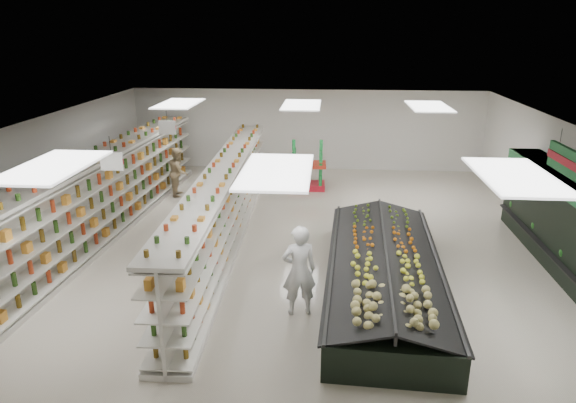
# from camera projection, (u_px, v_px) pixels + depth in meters

# --- Properties ---
(floor) EXTENTS (16.00, 16.00, 0.00)m
(floor) POSITION_uv_depth(u_px,v_px,m) (292.00, 246.00, 13.61)
(floor) COLOR beige
(floor) RESTS_ON ground
(ceiling) EXTENTS (14.00, 16.00, 0.02)m
(ceiling) POSITION_uv_depth(u_px,v_px,m) (293.00, 127.00, 12.58)
(ceiling) COLOR white
(ceiling) RESTS_ON wall_back
(wall_back) EXTENTS (14.00, 0.02, 3.20)m
(wall_back) POSITION_uv_depth(u_px,v_px,m) (307.00, 130.00, 20.65)
(wall_back) COLOR white
(wall_back) RESTS_ON floor
(wall_left) EXTENTS (0.02, 16.00, 3.20)m
(wall_left) POSITION_uv_depth(u_px,v_px,m) (30.00, 183.00, 13.62)
(wall_left) COLOR white
(wall_left) RESTS_ON floor
(aisle_sign_near) EXTENTS (0.52, 0.06, 0.75)m
(aisle_sign_near) POSITION_uv_depth(u_px,v_px,m) (112.00, 161.00, 11.12)
(aisle_sign_near) COLOR white
(aisle_sign_near) RESTS_ON ceiling
(aisle_sign_far) EXTENTS (0.52, 0.06, 0.75)m
(aisle_sign_far) POSITION_uv_depth(u_px,v_px,m) (167.00, 127.00, 14.90)
(aisle_sign_far) COLOR white
(aisle_sign_far) RESTS_ON ceiling
(gondola_left) EXTENTS (1.64, 13.24, 2.29)m
(gondola_left) POSITION_uv_depth(u_px,v_px,m) (97.00, 203.00, 13.76)
(gondola_left) COLOR silver
(gondola_left) RESTS_ON floor
(gondola_center) EXTENTS (1.18, 11.91, 2.06)m
(gondola_center) POSITION_uv_depth(u_px,v_px,m) (225.00, 207.00, 13.71)
(gondola_center) COLOR silver
(gondola_center) RESTS_ON floor
(produce_island) EXTENTS (2.78, 6.86, 1.01)m
(produce_island) POSITION_uv_depth(u_px,v_px,m) (384.00, 270.00, 11.25)
(produce_island) COLOR black
(produce_island) RESTS_ON floor
(soda_endcap) EXTENTS (1.34, 0.93, 1.68)m
(soda_endcap) POSITION_uv_depth(u_px,v_px,m) (307.00, 167.00, 18.24)
(soda_endcap) COLOR red
(soda_endcap) RESTS_ON floor
(shopper_main) EXTENTS (0.78, 0.61, 1.90)m
(shopper_main) POSITION_uv_depth(u_px,v_px,m) (299.00, 271.00, 10.13)
(shopper_main) COLOR silver
(shopper_main) RESTS_ON floor
(shopper_background) EXTENTS (0.62, 0.87, 1.66)m
(shopper_background) POSITION_uv_depth(u_px,v_px,m) (179.00, 172.00, 17.54)
(shopper_background) COLOR #9E8A61
(shopper_background) RESTS_ON floor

